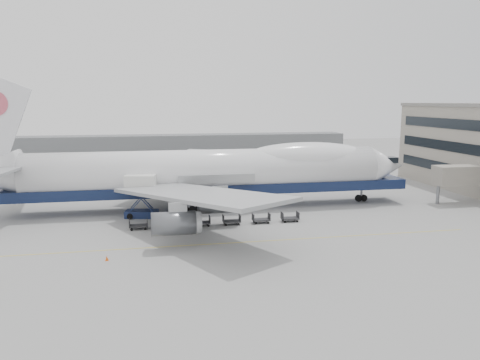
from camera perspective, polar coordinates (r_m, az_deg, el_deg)
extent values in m
plane|color=gray|center=(59.55, -2.59, -6.01)|extent=(260.00, 260.00, 0.00)
cube|color=gold|center=(53.87, -1.65, -7.71)|extent=(60.00, 0.15, 0.01)
cube|color=gray|center=(81.60, 25.44, 0.56)|extent=(9.00, 3.00, 3.00)
cylinder|color=slate|center=(79.79, 22.97, -1.64)|extent=(0.50, 0.50, 3.00)
cube|color=slate|center=(127.37, -11.74, 3.80)|extent=(110.00, 8.00, 7.00)
cylinder|color=white|center=(70.01, -4.07, 1.11)|extent=(52.00, 6.40, 6.40)
cube|color=#101B3C|center=(70.56, -3.24, -0.92)|extent=(60.00, 5.76, 1.50)
cone|color=white|center=(78.89, 17.33, 1.66)|extent=(6.00, 6.40, 6.40)
ellipsoid|color=white|center=(73.28, 8.12, 2.81)|extent=(20.67, 5.78, 4.56)
cube|color=#9EA0A3|center=(55.80, -5.34, -1.73)|extent=(20.35, 26.74, 2.26)
cube|color=#9EA0A3|center=(83.90, -7.29, 2.07)|extent=(20.35, 26.74, 2.26)
cylinder|color=#595B60|center=(88.75, -9.40, 1.00)|extent=(4.80, 2.60, 2.60)
cylinder|color=#595B60|center=(80.26, -4.92, 0.18)|extent=(4.80, 2.60, 2.60)
cylinder|color=#595B60|center=(60.77, -2.89, -2.88)|extent=(4.80, 2.60, 2.60)
cylinder|color=#595B60|center=(51.50, -8.11, -5.27)|extent=(4.80, 2.60, 2.60)
cylinder|color=slate|center=(77.81, 14.57, -1.64)|extent=(0.36, 0.36, 2.50)
cylinder|color=black|center=(77.94, 14.55, -2.14)|extent=(1.10, 0.45, 1.10)
cylinder|color=slate|center=(67.59, -6.25, -3.07)|extent=(0.36, 0.36, 2.50)
cylinder|color=black|center=(67.75, -6.23, -3.65)|extent=(1.10, 0.45, 1.10)
cylinder|color=slate|center=(73.44, -6.64, -2.05)|extent=(0.36, 0.36, 2.50)
cylinder|color=black|center=(73.59, -6.63, -2.58)|extent=(1.10, 0.45, 1.10)
cube|color=#182449|center=(66.78, -11.88, -4.05)|extent=(4.81, 3.01, 0.98)
cube|color=silver|center=(65.87, -12.02, -0.23)|extent=(4.49, 3.11, 1.96)
cube|color=#182449|center=(65.32, -11.97, -2.28)|extent=(3.15, 0.77, 3.53)
cube|color=#182449|center=(67.24, -11.94, -1.94)|extent=(3.15, 0.77, 3.53)
cube|color=slate|center=(67.28, -12.00, -0.03)|extent=(2.32, 1.49, 0.15)
cylinder|color=black|center=(65.99, -13.29, -4.35)|extent=(0.80, 0.31, 0.80)
cylinder|color=black|center=(67.72, -13.23, -3.99)|extent=(0.80, 0.31, 0.80)
cylinder|color=black|center=(65.92, -10.49, -4.26)|extent=(0.80, 0.31, 0.80)
cylinder|color=black|center=(67.66, -10.51, -3.90)|extent=(0.80, 0.31, 0.80)
cone|color=#E8530C|center=(50.10, -15.93, -9.14)|extent=(0.33, 0.33, 0.52)
cube|color=#E8530C|center=(50.17, -15.92, -9.40)|extent=(0.35, 0.35, 0.03)
cube|color=#2D2D30|center=(60.76, -12.27, -5.47)|extent=(2.30, 1.35, 0.18)
cube|color=#2D2D30|center=(60.70, -13.33, -5.14)|extent=(0.08, 1.35, 0.90)
cube|color=#2D2D30|center=(60.64, -11.24, -5.07)|extent=(0.08, 1.35, 0.90)
cylinder|color=black|center=(60.34, -13.08, -5.90)|extent=(0.30, 0.12, 0.30)
cylinder|color=black|center=(61.40, -13.05, -5.63)|extent=(0.30, 0.12, 0.30)
cylinder|color=black|center=(60.29, -11.46, -5.86)|extent=(0.30, 0.12, 0.30)
cylinder|color=black|center=(61.35, -11.46, -5.59)|extent=(0.30, 0.12, 0.30)
cube|color=#2D2D30|center=(60.78, -8.50, -5.35)|extent=(2.30, 1.35, 0.18)
cube|color=#2D2D30|center=(60.65, -9.55, -5.02)|extent=(0.08, 1.35, 0.90)
cube|color=#2D2D30|center=(60.73, -7.47, -4.95)|extent=(0.08, 1.35, 0.90)
cylinder|color=black|center=(60.30, -9.28, -5.79)|extent=(0.30, 0.12, 0.30)
cylinder|color=black|center=(61.36, -9.31, -5.52)|extent=(0.30, 0.12, 0.30)
cylinder|color=black|center=(60.37, -7.66, -5.73)|extent=(0.30, 0.12, 0.30)
cylinder|color=black|center=(61.43, -7.72, -5.46)|extent=(0.30, 0.12, 0.30)
cube|color=#2D2D30|center=(61.06, -4.74, -5.20)|extent=(2.30, 1.35, 0.18)
cube|color=#2D2D30|center=(60.86, -5.78, -4.88)|extent=(0.08, 1.35, 0.90)
cube|color=#2D2D30|center=(61.09, -3.72, -4.80)|extent=(0.08, 1.35, 0.90)
cylinder|color=black|center=(60.53, -5.48, -5.64)|extent=(0.30, 0.12, 0.30)
cylinder|color=black|center=(61.59, -5.58, -5.38)|extent=(0.30, 0.12, 0.30)
cylinder|color=black|center=(60.71, -3.88, -5.57)|extent=(0.30, 0.12, 0.30)
cylinder|color=black|center=(61.76, -4.01, -5.31)|extent=(0.30, 0.12, 0.30)
cube|color=#2D2D30|center=(61.60, -1.04, -5.04)|extent=(2.30, 1.35, 0.18)
cube|color=#2D2D30|center=(61.33, -2.05, -4.72)|extent=(0.08, 1.35, 0.90)
cube|color=#2D2D30|center=(61.70, -0.03, -4.63)|extent=(0.08, 1.35, 0.90)
cylinder|color=black|center=(61.02, -1.73, -5.48)|extent=(0.30, 0.12, 0.30)
cylinder|color=black|center=(62.07, -1.90, -5.21)|extent=(0.30, 0.12, 0.30)
cylinder|color=black|center=(61.30, -0.16, -5.40)|extent=(0.30, 0.12, 0.30)
cylinder|color=black|center=(62.35, -0.35, -5.14)|extent=(0.30, 0.12, 0.30)
cube|color=#2D2D30|center=(62.39, 2.59, -4.86)|extent=(2.30, 1.35, 0.18)
cube|color=#2D2D30|center=(62.05, 1.60, -4.55)|extent=(0.08, 1.35, 0.90)
cube|color=#2D2D30|center=(62.56, 3.57, -4.45)|extent=(0.08, 1.35, 0.90)
cylinder|color=black|center=(61.76, 1.94, -5.29)|extent=(0.30, 0.12, 0.30)
cylinder|color=black|center=(62.80, 1.71, -5.04)|extent=(0.30, 0.12, 0.30)
cylinder|color=black|center=(62.15, 3.47, -5.21)|extent=(0.30, 0.12, 0.30)
cylinder|color=black|center=(63.18, 3.22, -4.96)|extent=(0.30, 0.12, 0.30)
cube|color=#2D2D30|center=(63.42, 6.10, -4.66)|extent=(2.30, 1.35, 0.18)
cube|color=#2D2D30|center=(63.02, 5.15, -4.36)|extent=(0.08, 1.35, 0.90)
cube|color=#2D2D30|center=(63.65, 7.06, -4.26)|extent=(0.08, 1.35, 0.90)
cylinder|color=black|center=(62.75, 5.50, -5.09)|extent=(0.30, 0.12, 0.30)
cylinder|color=black|center=(63.77, 5.22, -4.84)|extent=(0.30, 0.12, 0.30)
cylinder|color=black|center=(63.24, 6.99, -5.00)|extent=(0.30, 0.12, 0.30)
cylinder|color=black|center=(64.26, 6.68, -4.76)|extent=(0.30, 0.12, 0.30)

